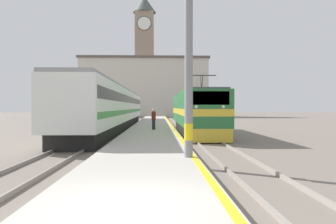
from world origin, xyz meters
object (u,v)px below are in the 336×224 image
passenger_train (116,107)px  clock_tower (145,52)px  person_on_platform (154,119)px  catenary_mast (190,61)px  locomotive_train (195,112)px

passenger_train → clock_tower: 53.44m
person_on_platform → clock_tower: (-3.17, 59.26, 15.13)m
clock_tower → catenary_mast: bearing=-86.4°
catenary_mast → person_on_platform: (-1.50, 14.21, -2.57)m
locomotive_train → passenger_train: 10.31m
locomotive_train → passenger_train: bearing=135.2°
passenger_train → person_on_platform: (3.94, -7.76, -0.88)m
passenger_train → locomotive_train: bearing=-44.8°
catenary_mast → person_on_platform: size_ratio=4.28×
passenger_train → clock_tower: (0.77, 51.50, 14.24)m
clock_tower → person_on_platform: bearing=-86.9°
passenger_train → person_on_platform: size_ratio=22.69×
locomotive_train → person_on_platform: size_ratio=9.03×
locomotive_train → person_on_platform: (-3.37, -0.50, -0.51)m
locomotive_train → person_on_platform: locomotive_train is taller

